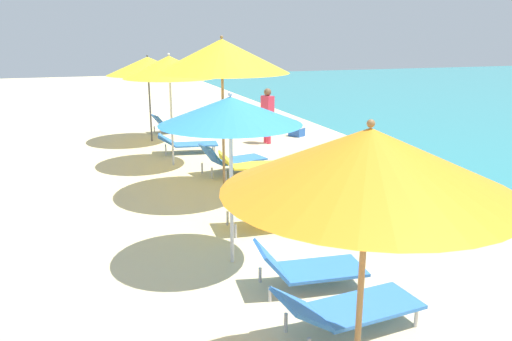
{
  "coord_description": "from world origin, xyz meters",
  "views": [
    {
      "loc": [
        -1.69,
        0.28,
        3.01
      ],
      "look_at": [
        0.77,
        7.39,
        0.96
      ],
      "focal_mm": 34.97,
      "sensor_mm": 36.0,
      "label": 1
    }
  ],
  "objects_px": {
    "lounger_third_inland": "(307,267)",
    "lounger_fourth_shoreside": "(246,164)",
    "umbrella_fourth": "(222,56)",
    "lounger_second_shoreside": "(347,307)",
    "beach_ball": "(479,215)",
    "umbrella_second": "(369,160)",
    "lounger_fifth_shoreside": "(187,143)",
    "lounger_third_shoreside": "(260,210)",
    "cooler_box": "(297,131)",
    "umbrella_third": "(230,111)",
    "lounger_fifth_inland": "(231,158)",
    "umbrella_farthest": "(148,66)",
    "lounger_farthest_shoreside": "(173,124)",
    "person_walking_near": "(267,111)",
    "umbrella_fifth": "(169,67)"
  },
  "relations": [
    {
      "from": "umbrella_second",
      "to": "umbrella_third",
      "type": "height_order",
      "value": "umbrella_second"
    },
    {
      "from": "lounger_farthest_shoreside",
      "to": "umbrella_farthest",
      "type": "bearing_deg",
      "value": -137.02
    },
    {
      "from": "lounger_third_shoreside",
      "to": "lounger_fifth_shoreside",
      "type": "relative_size",
      "value": 0.75
    },
    {
      "from": "lounger_third_shoreside",
      "to": "lounger_third_inland",
      "type": "bearing_deg",
      "value": -89.69
    },
    {
      "from": "beach_ball",
      "to": "umbrella_third",
      "type": "bearing_deg",
      "value": -178.89
    },
    {
      "from": "lounger_third_shoreside",
      "to": "lounger_fifth_shoreside",
      "type": "bearing_deg",
      "value": 93.58
    },
    {
      "from": "umbrella_second",
      "to": "umbrella_farthest",
      "type": "height_order",
      "value": "umbrella_farthest"
    },
    {
      "from": "lounger_fourth_shoreside",
      "to": "lounger_fifth_shoreside",
      "type": "distance_m",
      "value": 2.8
    },
    {
      "from": "lounger_second_shoreside",
      "to": "lounger_fifth_shoreside",
      "type": "bearing_deg",
      "value": 84.64
    },
    {
      "from": "person_walking_near",
      "to": "umbrella_fifth",
      "type": "bearing_deg",
      "value": -168.23
    },
    {
      "from": "lounger_farthest_shoreside",
      "to": "cooler_box",
      "type": "relative_size",
      "value": 2.65
    },
    {
      "from": "umbrella_third",
      "to": "lounger_farthest_shoreside",
      "type": "height_order",
      "value": "umbrella_third"
    },
    {
      "from": "umbrella_fourth",
      "to": "beach_ball",
      "type": "relative_size",
      "value": 11.38
    },
    {
      "from": "lounger_farthest_shoreside",
      "to": "umbrella_fifth",
      "type": "bearing_deg",
      "value": -111.94
    },
    {
      "from": "lounger_fifth_inland",
      "to": "umbrella_farthest",
      "type": "height_order",
      "value": "umbrella_farthest"
    },
    {
      "from": "umbrella_second",
      "to": "lounger_third_shoreside",
      "type": "height_order",
      "value": "umbrella_second"
    },
    {
      "from": "person_walking_near",
      "to": "beach_ball",
      "type": "distance_m",
      "value": 7.16
    },
    {
      "from": "umbrella_fourth",
      "to": "lounger_third_inland",
      "type": "bearing_deg",
      "value": -90.26
    },
    {
      "from": "beach_ball",
      "to": "umbrella_fifth",
      "type": "bearing_deg",
      "value": 127.29
    },
    {
      "from": "umbrella_second",
      "to": "lounger_fifth_shoreside",
      "type": "relative_size",
      "value": 1.52
    },
    {
      "from": "lounger_third_inland",
      "to": "lounger_farthest_shoreside",
      "type": "relative_size",
      "value": 0.97
    },
    {
      "from": "lounger_fourth_shoreside",
      "to": "beach_ball",
      "type": "xyz_separation_m",
      "value": [
        2.81,
        -3.87,
        -0.16
      ]
    },
    {
      "from": "umbrella_third",
      "to": "lounger_fourth_shoreside",
      "type": "height_order",
      "value": "umbrella_third"
    },
    {
      "from": "umbrella_second",
      "to": "lounger_fifth_inland",
      "type": "distance_m",
      "value": 7.8
    },
    {
      "from": "lounger_third_shoreside",
      "to": "cooler_box",
      "type": "bearing_deg",
      "value": 65.23
    },
    {
      "from": "lounger_third_shoreside",
      "to": "cooler_box",
      "type": "distance_m",
      "value": 7.65
    },
    {
      "from": "lounger_fourth_shoreside",
      "to": "person_walking_near",
      "type": "bearing_deg",
      "value": 74.18
    },
    {
      "from": "umbrella_third",
      "to": "lounger_third_shoreside",
      "type": "relative_size",
      "value": 1.92
    },
    {
      "from": "lounger_second_shoreside",
      "to": "umbrella_farthest",
      "type": "height_order",
      "value": "umbrella_farthest"
    },
    {
      "from": "person_walking_near",
      "to": "cooler_box",
      "type": "xyz_separation_m",
      "value": [
        1.22,
        0.69,
        -0.79
      ]
    },
    {
      "from": "lounger_farthest_shoreside",
      "to": "lounger_fifth_inland",
      "type": "bearing_deg",
      "value": -97.76
    },
    {
      "from": "lounger_third_inland",
      "to": "lounger_fourth_shoreside",
      "type": "xyz_separation_m",
      "value": [
        0.8,
        4.92,
        0.03
      ]
    },
    {
      "from": "umbrella_fourth",
      "to": "lounger_fifth_inland",
      "type": "relative_size",
      "value": 1.92
    },
    {
      "from": "umbrella_second",
      "to": "umbrella_fourth",
      "type": "xyz_separation_m",
      "value": [
        0.55,
        5.94,
        0.49
      ]
    },
    {
      "from": "lounger_second_shoreside",
      "to": "beach_ball",
      "type": "xyz_separation_m",
      "value": [
        3.61,
        2.06,
        -0.14
      ]
    },
    {
      "from": "lounger_third_shoreside",
      "to": "beach_ball",
      "type": "relative_size",
      "value": 4.59
    },
    {
      "from": "umbrella_second",
      "to": "person_walking_near",
      "type": "xyz_separation_m",
      "value": [
        3.0,
        10.16,
        -1.21
      ]
    },
    {
      "from": "lounger_fifth_inland",
      "to": "beach_ball",
      "type": "xyz_separation_m",
      "value": [
        3.0,
        -4.36,
        -0.19
      ]
    },
    {
      "from": "lounger_third_shoreside",
      "to": "lounger_fourth_shoreside",
      "type": "height_order",
      "value": "lounger_third_shoreside"
    },
    {
      "from": "lounger_fourth_shoreside",
      "to": "umbrella_farthest",
      "type": "xyz_separation_m",
      "value": [
        -1.43,
        4.55,
        1.87
      ]
    },
    {
      "from": "umbrella_third",
      "to": "person_walking_near",
      "type": "bearing_deg",
      "value": 66.19
    },
    {
      "from": "person_walking_near",
      "to": "cooler_box",
      "type": "height_order",
      "value": "person_walking_near"
    },
    {
      "from": "umbrella_second",
      "to": "umbrella_third",
      "type": "distance_m",
      "value": 3.06
    },
    {
      "from": "person_walking_near",
      "to": "beach_ball",
      "type": "xyz_separation_m",
      "value": [
        1.15,
        -7.02,
        -0.81
      ]
    },
    {
      "from": "umbrella_second",
      "to": "lounger_fifth_inland",
      "type": "bearing_deg",
      "value": 81.33
    },
    {
      "from": "lounger_fifth_shoreside",
      "to": "lounger_fifth_inland",
      "type": "xyz_separation_m",
      "value": [
        0.55,
        -2.21,
        0.06
      ]
    },
    {
      "from": "umbrella_second",
      "to": "lounger_fifth_shoreside",
      "type": "bearing_deg",
      "value": 86.51
    },
    {
      "from": "lounger_fourth_shoreside",
      "to": "umbrella_fifth",
      "type": "height_order",
      "value": "umbrella_fifth"
    },
    {
      "from": "umbrella_fifth",
      "to": "lounger_second_shoreside",
      "type": "bearing_deg",
      "value": -86.06
    },
    {
      "from": "umbrella_third",
      "to": "beach_ball",
      "type": "height_order",
      "value": "umbrella_third"
    }
  ]
}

